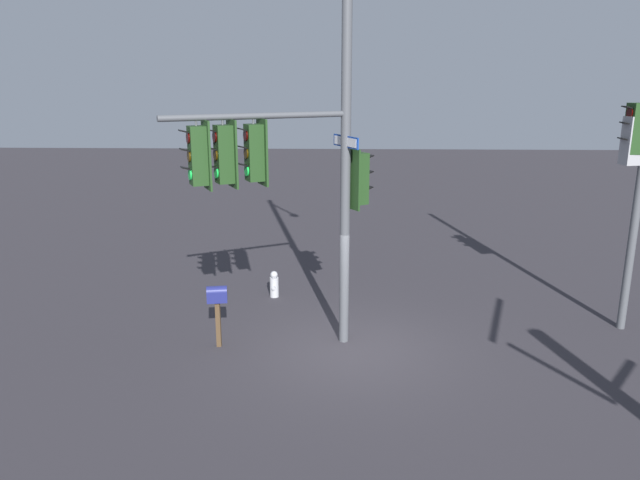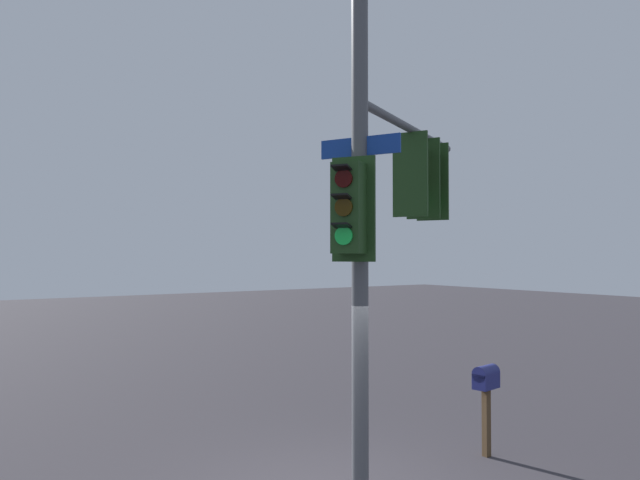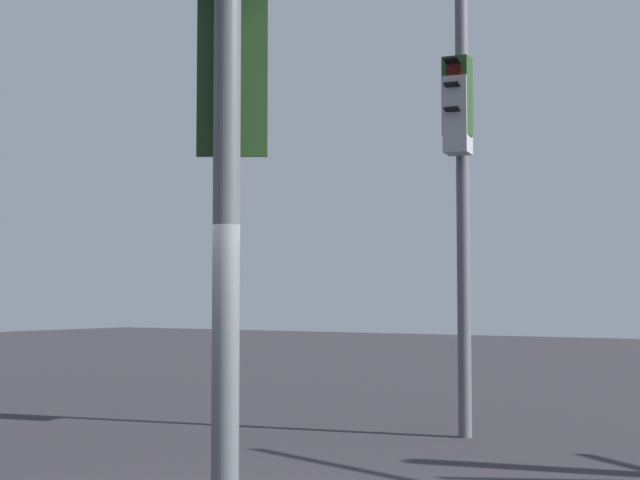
{
  "view_description": "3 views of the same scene",
  "coord_description": "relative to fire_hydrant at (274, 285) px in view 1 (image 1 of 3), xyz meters",
  "views": [
    {
      "loc": [
        -12.21,
        0.29,
        5.74
      ],
      "look_at": [
        0.82,
        0.74,
        2.27
      ],
      "focal_mm": 33.85,
      "sensor_mm": 36.0,
      "label": 1
    },
    {
      "loc": [
        6.42,
        -4.39,
        3.13
      ],
      "look_at": [
        0.27,
        -0.27,
        3.32
      ],
      "focal_mm": 33.54,
      "sensor_mm": 36.0,
      "label": 2
    },
    {
      "loc": [
        -4.09,
        6.05,
        1.94
      ],
      "look_at": [
        -0.02,
        -0.37,
        2.39
      ],
      "focal_mm": 54.18,
      "sensor_mm": 36.0,
      "label": 3
    }
  ],
  "objects": [
    {
      "name": "fire_hydrant",
      "position": [
        0.0,
        0.0,
        0.0
      ],
      "size": [
        0.38,
        0.24,
        0.73
      ],
      "color": "#B2B2B7",
      "rests_on": "ground"
    },
    {
      "name": "main_signal_pole_assembly",
      "position": [
        -3.42,
        -1.02,
        4.47
      ],
      "size": [
        3.27,
        5.0,
        9.87
      ],
      "rotation": [
        0.0,
        0.0,
        2.06
      ],
      "color": "#4C4F54",
      "rests_on": "ground"
    },
    {
      "name": "secondary_pole_assembly",
      "position": [
        -1.89,
        -8.36,
        3.83
      ],
      "size": [
        0.41,
        0.73,
        7.55
      ],
      "rotation": [
        0.0,
        0.0,
        1.77
      ],
      "color": "#4C4F54",
      "rests_on": "ground"
    },
    {
      "name": "mailbox",
      "position": [
        -3.21,
        0.89,
        0.76
      ],
      "size": [
        0.31,
        0.48,
        1.41
      ],
      "rotation": [
        0.0,
        0.0,
        3.32
      ],
      "color": "#4C3823",
      "rests_on": "ground"
    },
    {
      "name": "ground_plane",
      "position": [
        -3.3,
        -2.08,
        -0.34
      ],
      "size": [
        80.0,
        80.0,
        0.0
      ],
      "primitive_type": "plane",
      "color": "#302D32"
    }
  ]
}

